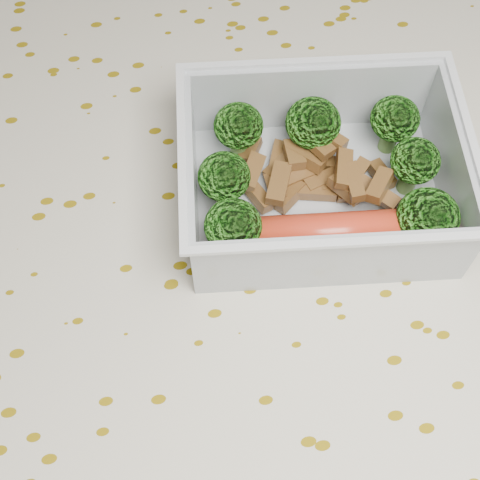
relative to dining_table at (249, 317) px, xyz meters
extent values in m
plane|color=olive|center=(0.00, 0.00, -0.67)|extent=(4.00, 4.00, 0.00)
cube|color=brown|center=(0.00, 0.00, 0.06)|extent=(1.40, 0.90, 0.04)
cube|color=beige|center=(0.00, 0.00, 0.09)|extent=(1.46, 0.96, 0.01)
cube|color=silver|center=(0.06, 0.05, 0.09)|extent=(0.20, 0.16, 0.00)
cube|color=silver|center=(0.07, 0.11, 0.12)|extent=(0.18, 0.03, 0.06)
cube|color=silver|center=(0.05, -0.02, 0.12)|extent=(0.18, 0.03, 0.06)
cube|color=silver|center=(0.15, 0.04, 0.12)|extent=(0.02, 0.13, 0.06)
cube|color=silver|center=(-0.03, 0.06, 0.12)|extent=(0.02, 0.13, 0.06)
cube|color=silver|center=(0.07, 0.12, 0.16)|extent=(0.19, 0.03, 0.00)
cube|color=silver|center=(0.05, -0.03, 0.16)|extent=(0.19, 0.03, 0.00)
cube|color=silver|center=(0.15, 0.04, 0.16)|extent=(0.02, 0.14, 0.00)
cube|color=silver|center=(-0.04, 0.06, 0.16)|extent=(0.02, 0.14, 0.00)
cylinder|color=#608C3F|center=(0.01, 0.09, 0.10)|extent=(0.01, 0.01, 0.02)
ellipsoid|color=#3F8E25|center=(0.01, 0.09, 0.13)|extent=(0.04, 0.04, 0.03)
cylinder|color=#608C3F|center=(0.06, 0.09, 0.10)|extent=(0.01, 0.01, 0.02)
ellipsoid|color=#3F8E25|center=(0.06, 0.09, 0.13)|extent=(0.04, 0.04, 0.03)
cylinder|color=#608C3F|center=(0.12, 0.08, 0.10)|extent=(0.01, 0.01, 0.02)
ellipsoid|color=#3F8E25|center=(0.12, 0.08, 0.13)|extent=(0.04, 0.04, 0.03)
cylinder|color=#608C3F|center=(-0.01, 0.05, 0.10)|extent=(0.01, 0.01, 0.02)
ellipsoid|color=#3F8E25|center=(-0.01, 0.05, 0.13)|extent=(0.04, 0.04, 0.03)
cylinder|color=#608C3F|center=(0.12, 0.04, 0.10)|extent=(0.01, 0.01, 0.02)
ellipsoid|color=#3F8E25|center=(0.12, 0.04, 0.13)|extent=(0.03, 0.03, 0.03)
cylinder|color=#608C3F|center=(-0.01, 0.01, 0.10)|extent=(0.01, 0.01, 0.02)
ellipsoid|color=#3F8E25|center=(-0.01, 0.01, 0.13)|extent=(0.04, 0.04, 0.03)
cylinder|color=#608C3F|center=(0.12, 0.00, 0.10)|extent=(0.01, 0.01, 0.02)
ellipsoid|color=#3F8E25|center=(0.12, 0.00, 0.13)|extent=(0.04, 0.04, 0.04)
cube|color=brown|center=(0.04, 0.06, 0.10)|extent=(0.03, 0.02, 0.01)
cube|color=brown|center=(0.10, 0.03, 0.11)|extent=(0.03, 0.03, 0.01)
cube|color=brown|center=(0.03, 0.05, 0.10)|extent=(0.01, 0.02, 0.01)
cube|color=brown|center=(0.07, 0.08, 0.11)|extent=(0.01, 0.03, 0.01)
cube|color=brown|center=(0.05, 0.07, 0.11)|extent=(0.03, 0.03, 0.01)
cube|color=brown|center=(0.07, 0.08, 0.12)|extent=(0.03, 0.03, 0.01)
cube|color=brown|center=(0.09, 0.05, 0.11)|extent=(0.02, 0.02, 0.01)
cube|color=brown|center=(0.08, 0.04, 0.10)|extent=(0.02, 0.01, 0.01)
cube|color=brown|center=(0.04, 0.08, 0.10)|extent=(0.02, 0.03, 0.01)
cube|color=brown|center=(0.07, 0.08, 0.10)|extent=(0.03, 0.02, 0.01)
cube|color=brown|center=(0.04, 0.05, 0.10)|extent=(0.03, 0.03, 0.01)
cube|color=brown|center=(0.07, 0.05, 0.10)|extent=(0.02, 0.01, 0.01)
cube|color=brown|center=(0.08, 0.04, 0.11)|extent=(0.03, 0.03, 0.01)
cube|color=brown|center=(0.07, 0.07, 0.10)|extent=(0.03, 0.02, 0.01)
cube|color=brown|center=(0.08, 0.04, 0.12)|extent=(0.01, 0.03, 0.01)
cube|color=brown|center=(0.01, 0.07, 0.11)|extent=(0.03, 0.03, 0.01)
cube|color=brown|center=(0.03, 0.07, 0.10)|extent=(0.03, 0.02, 0.01)
cube|color=brown|center=(0.05, 0.07, 0.11)|extent=(0.01, 0.02, 0.01)
cube|color=brown|center=(0.11, 0.05, 0.10)|extent=(0.02, 0.02, 0.01)
cube|color=brown|center=(0.06, 0.05, 0.10)|extent=(0.03, 0.02, 0.01)
cube|color=brown|center=(0.03, 0.05, 0.11)|extent=(0.02, 0.04, 0.01)
cube|color=brown|center=(0.08, 0.05, 0.12)|extent=(0.02, 0.03, 0.01)
cube|color=brown|center=(0.02, 0.09, 0.10)|extent=(0.02, 0.03, 0.01)
cube|color=brown|center=(0.07, 0.05, 0.10)|extent=(0.03, 0.02, 0.01)
cube|color=brown|center=(0.06, 0.07, 0.12)|extent=(0.02, 0.03, 0.01)
cube|color=brown|center=(0.10, 0.03, 0.12)|extent=(0.03, 0.03, 0.01)
cube|color=brown|center=(0.07, 0.05, 0.10)|extent=(0.03, 0.02, 0.01)
cube|color=brown|center=(0.06, 0.05, 0.10)|extent=(0.03, 0.02, 0.01)
cube|color=brown|center=(0.01, 0.05, 0.10)|extent=(0.02, 0.03, 0.01)
cylinder|color=red|center=(0.06, 0.01, 0.11)|extent=(0.14, 0.04, 0.03)
sphere|color=red|center=(0.13, 0.00, 0.11)|extent=(0.03, 0.03, 0.03)
sphere|color=red|center=(-0.01, 0.01, 0.11)|extent=(0.03, 0.03, 0.03)
camera|label=1|loc=(-0.04, -0.20, 0.50)|focal=50.00mm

